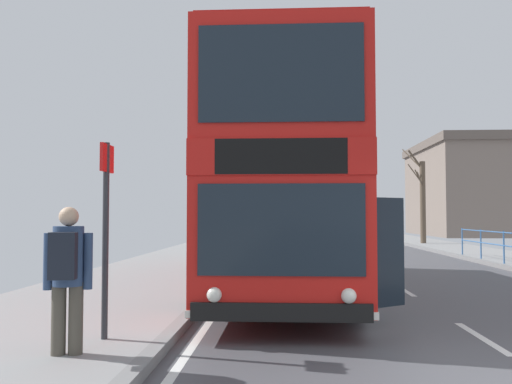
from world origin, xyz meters
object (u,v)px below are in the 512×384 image
bare_tree_far_00 (422,198)px  double_decker_bus_main (283,187)px  background_building_00 (480,188)px  pedestrian_with_backpack (67,269)px  bus_stop_sign_near (106,217)px

bare_tree_far_00 → double_decker_bus_main: bearing=-113.4°
background_building_00 → pedestrian_with_backpack: bearing=-115.3°
bus_stop_sign_near → background_building_00: size_ratio=0.18×
bus_stop_sign_near → background_building_00: (19.67, 41.21, 2.44)m
pedestrian_with_backpack → bare_tree_far_00: (10.41, 25.13, 1.59)m
pedestrian_with_backpack → bare_tree_far_00: size_ratio=0.30×
pedestrian_with_backpack → background_building_00: bearing=64.7°
double_decker_bus_main → background_building_00: size_ratio=0.81×
bus_stop_sign_near → bare_tree_far_00: (10.25, 24.31, 1.00)m
double_decker_bus_main → bus_stop_sign_near: double_decker_bus_main is taller
pedestrian_with_backpack → bus_stop_sign_near: bearing=79.0°
bare_tree_far_00 → background_building_00: size_ratio=0.40×
bare_tree_far_00 → background_building_00: (9.41, 16.91, 1.43)m
double_decker_bus_main → bus_stop_sign_near: 6.33m
double_decker_bus_main → pedestrian_with_backpack: bearing=-110.0°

